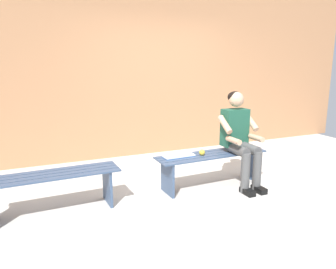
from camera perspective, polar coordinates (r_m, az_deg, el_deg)
The scene contains 7 objects.
ground_plane at distance 3.27m, azimuth 1.23°, elevation -17.71°, with size 10.00×7.00×0.04m, color beige.
brick_wall at distance 5.78m, azimuth -6.77°, elevation 11.24°, with size 9.50×0.24×3.02m, color #B27A51.
bench_near at distance 4.37m, azimuth 7.63°, elevation -4.77°, with size 1.55×0.43×0.45m.
bench_far at distance 3.79m, azimuth -19.40°, elevation -8.17°, with size 1.44×0.43×0.45m.
person_seated at distance 4.40m, azimuth 12.46°, elevation -0.09°, with size 0.50×0.69×1.25m.
apple at distance 4.24m, azimuth 5.98°, elevation -3.15°, with size 0.08×0.08×0.08m, color gold.
book_open at distance 4.16m, azimuth 1.91°, elevation -3.77°, with size 0.42×0.17×0.02m.
Camera 1 is at (2.19, 3.56, 1.62)m, focal length 34.78 mm.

